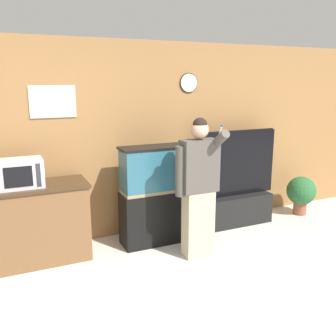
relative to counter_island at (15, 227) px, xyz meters
The scene contains 8 objects.
ground_plane 2.70m from the counter_island, 52.31° to the right, with size 18.00×18.00×0.00m, color beige.
wall_back_paneled 1.87m from the counter_island, 13.35° to the left, with size 10.00×0.08×2.60m.
counter_island is the anchor object (origin of this frame).
microwave 0.63m from the counter_island, 19.56° to the right, with size 0.46×0.33×0.32m.
aquarium_on_stand 1.74m from the counter_island, ahead, with size 0.95×0.36×1.28m.
tv_on_stand 3.05m from the counter_island, ahead, with size 1.28×0.40×1.40m.
person_standing 2.15m from the counter_island, 18.24° to the right, with size 0.53×0.40×1.68m.
potted_plant 4.21m from the counter_island, ahead, with size 0.45×0.45×0.61m.
Camera 1 is at (-1.69, -2.25, 2.08)m, focal length 40.00 mm.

